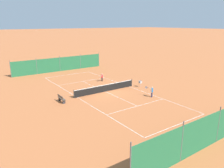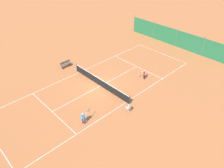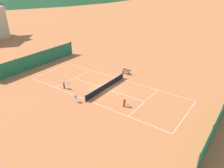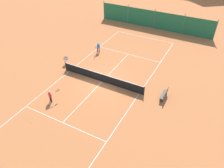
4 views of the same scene
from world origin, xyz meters
The scene contains 11 objects.
ground_plane centered at (0.00, 0.00, 0.00)m, with size 600.00×600.00×0.00m, color #BC6638.
court_line_markings centered at (0.00, 0.00, 0.00)m, with size 8.25×23.85×0.01m.
tennis_net centered at (0.00, 0.00, 0.50)m, with size 9.18×0.08×1.06m.
windscreen_fence_near centered at (0.00, -15.50, 1.31)m, with size 17.28×0.08×2.90m.
player_far_baseline centered at (-2.53, -4.78, 0.72)m, with size 0.66×0.95×1.23m.
player_near_service centered at (-3.48, 5.06, 0.77)m, with size 0.45×1.11×1.32m.
tennis_ball_far_corner centered at (-2.29, -7.59, 0.03)m, with size 0.07×0.07×0.07m, color #CCE033.
tennis_ball_alley_right centered at (1.86, 1.09, 0.03)m, with size 0.07×0.07×0.07m, color #CCE033.
tennis_ball_by_net_left centered at (3.28, -10.40, 0.03)m, with size 0.07×0.07×0.07m, color #CCE033.
ball_hopper centered at (-5.30, 1.01, 0.65)m, with size 0.36×0.36×0.89m.
courtside_bench centered at (6.34, 0.46, 0.45)m, with size 0.36×1.50×0.84m.
Camera 2 is at (-15.82, 13.27, 14.68)m, focal length 35.00 mm.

